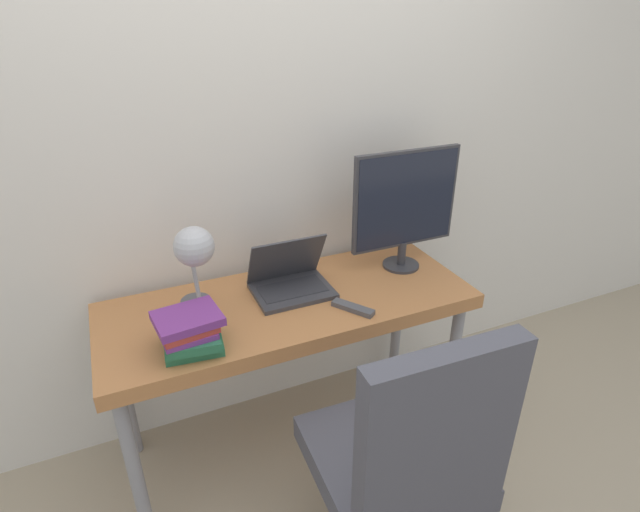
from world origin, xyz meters
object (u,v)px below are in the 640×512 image
at_px(monitor, 405,204).
at_px(desk_lamp, 194,252).
at_px(laptop, 290,280).
at_px(book_stack, 190,331).
at_px(office_chair, 407,458).

height_order(monitor, desk_lamp, monitor).
xyz_separation_m(laptop, desk_lamp, (-0.37, -0.07, 0.23)).
bearing_deg(book_stack, monitor, 13.15).
height_order(laptop, desk_lamp, desk_lamp).
bearing_deg(desk_lamp, book_stack, -113.80).
xyz_separation_m(laptop, monitor, (0.52, 0.00, 0.24)).
distance_m(laptop, office_chair, 0.81).
height_order(monitor, book_stack, monitor).
height_order(desk_lamp, book_stack, desk_lamp).
bearing_deg(monitor, desk_lamp, -175.65).
height_order(monitor, office_chair, monitor).
relative_size(laptop, monitor, 0.59).
height_order(laptop, monitor, monitor).
bearing_deg(monitor, office_chair, -120.03).
distance_m(desk_lamp, office_chair, 0.96).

